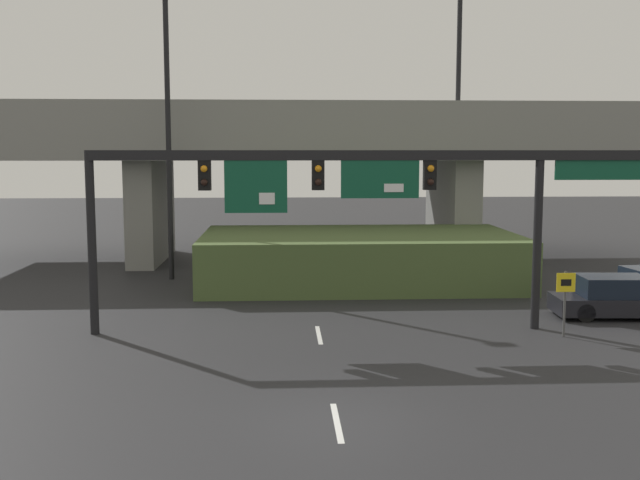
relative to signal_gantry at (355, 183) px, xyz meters
name	(u,v)px	position (x,y,z in m)	size (l,w,h in m)	color
ground_plane	(336,419)	(-1.18, -8.08, -4.85)	(160.00, 160.00, 0.00)	#262628
lane_markings	(314,309)	(-1.18, 3.39, -4.85)	(0.14, 41.36, 0.01)	silver
signal_gantry	(355,183)	(0.00, 0.00, 0.00)	(18.13, 0.44, 5.89)	black
speed_limit_sign	(565,294)	(6.57, -1.15, -3.47)	(0.60, 0.11, 2.10)	#4C4C4C
highway_light_pole_near	(168,131)	(-7.43, 10.41, 1.93)	(0.70, 0.36, 12.81)	black
highway_light_pole_far	(457,123)	(6.43, 13.29, 2.43)	(0.70, 0.36, 13.81)	black
overpass_bridge	(303,150)	(-1.18, 16.53, 1.07)	(38.43, 9.42, 8.27)	gray
grass_embankment	(359,258)	(1.11, 9.06, -3.74)	(13.89, 7.89, 2.22)	#4C6033
parked_sedan_near_right	(616,298)	(9.46, 1.56, -4.17)	(4.56, 2.08, 1.47)	black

